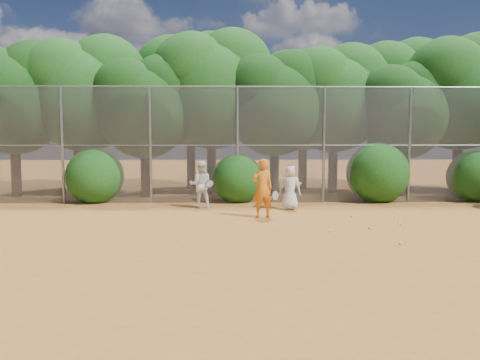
{
  "coord_description": "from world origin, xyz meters",
  "views": [
    {
      "loc": [
        -1.32,
        -10.17,
        2.21
      ],
      "look_at": [
        -1.0,
        2.5,
        1.1
      ],
      "focal_mm": 35.0,
      "sensor_mm": 36.0,
      "label": 1
    }
  ],
  "objects": [
    {
      "name": "bush_0",
      "position": [
        -6.0,
        6.3,
        1.0
      ],
      "size": [
        2.0,
        2.0,
        2.0
      ],
      "primitive_type": "sphere",
      "color": "#144912",
      "rests_on": "ground"
    },
    {
      "name": "player_yellow",
      "position": [
        -0.36,
        2.86,
        0.83
      ],
      "size": [
        0.81,
        0.57,
        1.66
      ],
      "rotation": [
        0.0,
        0.0,
        3.35
      ],
      "color": "orange",
      "rests_on": "ground"
    },
    {
      "name": "tree_6",
      "position": [
        5.55,
        8.03,
        3.47
      ],
      "size": [
        3.86,
        3.36,
        5.29
      ],
      "color": "black",
      "rests_on": "ground"
    },
    {
      "name": "ball_5",
      "position": [
        3.34,
        2.68,
        0.03
      ],
      "size": [
        0.07,
        0.07,
        0.07
      ],
      "primitive_type": "sphere",
      "color": "yellow",
      "rests_on": "ground"
    },
    {
      "name": "tree_1",
      "position": [
        -6.94,
        8.54,
        4.16
      ],
      "size": [
        4.64,
        4.03,
        6.35
      ],
      "color": "black",
      "rests_on": "ground"
    },
    {
      "name": "tree_4",
      "position": [
        0.55,
        8.24,
        3.76
      ],
      "size": [
        4.19,
        3.64,
        5.73
      ],
      "color": "black",
      "rests_on": "ground"
    },
    {
      "name": "player_teen",
      "position": [
        0.62,
        4.38,
        0.71
      ],
      "size": [
        0.74,
        0.53,
        1.43
      ],
      "rotation": [
        0.0,
        0.0,
        3.01
      ],
      "color": "white",
      "rests_on": "ground"
    },
    {
      "name": "tree_5",
      "position": [
        3.06,
        9.04,
        4.05
      ],
      "size": [
        4.51,
        3.92,
        6.17
      ],
      "color": "black",
      "rests_on": "ground"
    },
    {
      "name": "tree_0",
      "position": [
        -9.44,
        8.04,
        3.93
      ],
      "size": [
        4.38,
        3.81,
        6.0
      ],
      "color": "black",
      "rests_on": "ground"
    },
    {
      "name": "ball_0",
      "position": [
        2.15,
        1.11,
        0.03
      ],
      "size": [
        0.07,
        0.07,
        0.07
      ],
      "primitive_type": "sphere",
      "color": "yellow",
      "rests_on": "ground"
    },
    {
      "name": "tree_11",
      "position": [
        2.06,
        10.64,
        4.16
      ],
      "size": [
        4.64,
        4.03,
        6.35
      ],
      "color": "black",
      "rests_on": "ground"
    },
    {
      "name": "ground",
      "position": [
        0.0,
        0.0,
        0.0
      ],
      "size": [
        80.0,
        80.0,
        0.0
      ],
      "primitive_type": "plane",
      "color": "#AD6427",
      "rests_on": "ground"
    },
    {
      "name": "tree_7",
      "position": [
        8.06,
        8.64,
        4.28
      ],
      "size": [
        4.77,
        4.14,
        6.53
      ],
      "color": "black",
      "rests_on": "ground"
    },
    {
      "name": "tree_10",
      "position": [
        -2.93,
        11.05,
        4.63
      ],
      "size": [
        5.15,
        4.48,
        7.06
      ],
      "color": "black",
      "rests_on": "ground"
    },
    {
      "name": "bush_1",
      "position": [
        -1.0,
        6.3,
        0.9
      ],
      "size": [
        1.8,
        1.8,
        1.8
      ],
      "primitive_type": "sphere",
      "color": "#144912",
      "rests_on": "ground"
    },
    {
      "name": "tree_2",
      "position": [
        -4.45,
        7.83,
        3.58
      ],
      "size": [
        3.99,
        3.47,
        5.47
      ],
      "color": "black",
      "rests_on": "ground"
    },
    {
      "name": "ball_6",
      "position": [
        2.17,
        2.85,
        0.03
      ],
      "size": [
        0.07,
        0.07,
        0.07
      ],
      "primitive_type": "sphere",
      "color": "yellow",
      "rests_on": "ground"
    },
    {
      "name": "ball_1",
      "position": [
        3.09,
        1.54,
        0.03
      ],
      "size": [
        0.07,
        0.07,
        0.07
      ],
      "primitive_type": "sphere",
      "color": "yellow",
      "rests_on": "ground"
    },
    {
      "name": "fence_back",
      "position": [
        -0.12,
        6.0,
        2.05
      ],
      "size": [
        20.05,
        0.09,
        4.03
      ],
      "color": "gray",
      "rests_on": "ground"
    },
    {
      "name": "player_white",
      "position": [
        -2.21,
        4.84,
        0.75
      ],
      "size": [
        0.85,
        0.75,
        1.5
      ],
      "rotation": [
        0.0,
        0.0,
        3.16
      ],
      "color": "white",
      "rests_on": "ground"
    },
    {
      "name": "bush_2",
      "position": [
        4.0,
        6.3,
        1.1
      ],
      "size": [
        2.2,
        2.2,
        2.2
      ],
      "primitive_type": "sphere",
      "color": "#144912",
      "rests_on": "ground"
    },
    {
      "name": "tree_3",
      "position": [
        -1.94,
        8.84,
        4.4
      ],
      "size": [
        4.89,
        4.26,
        6.7
      ],
      "color": "black",
      "rests_on": "ground"
    },
    {
      "name": "tree_9",
      "position": [
        -7.94,
        10.84,
        4.34
      ],
      "size": [
        4.83,
        4.2,
        6.62
      ],
      "color": "black",
      "rests_on": "ground"
    },
    {
      "name": "ball_2",
      "position": [
        2.29,
        -0.59,
        0.03
      ],
      "size": [
        0.07,
        0.07,
        0.07
      ],
      "primitive_type": "sphere",
      "color": "yellow",
      "rests_on": "ground"
    },
    {
      "name": "ball_4",
      "position": [
        1.1,
        0.74,
        0.03
      ],
      "size": [
        0.07,
        0.07,
        0.07
      ],
      "primitive_type": "sphere",
      "color": "yellow",
      "rests_on": "ground"
    },
    {
      "name": "bush_3",
      "position": [
        7.5,
        6.3,
        0.95
      ],
      "size": [
        1.9,
        1.9,
        1.9
      ],
      "primitive_type": "sphere",
      "color": "#144912",
      "rests_on": "ground"
    },
    {
      "name": "tree_12",
      "position": [
        6.56,
        11.24,
        4.51
      ],
      "size": [
        5.02,
        4.37,
        6.88
      ],
      "color": "black",
      "rests_on": "ground"
    }
  ]
}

